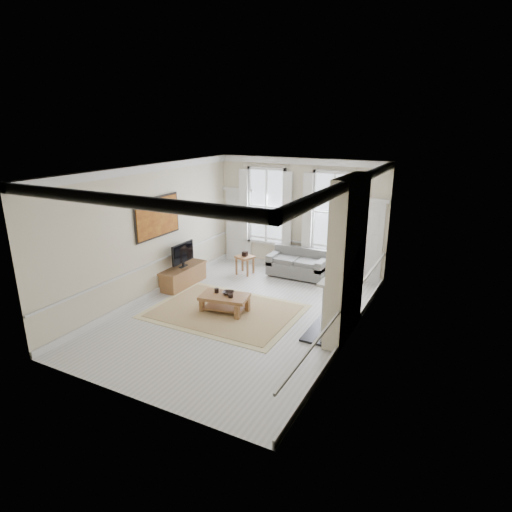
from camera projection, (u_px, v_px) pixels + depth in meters
The scene contains 23 objects.
floor at pixel (240, 315), 10.13m from camera, with size 7.20×7.20×0.00m, color #B7B5AD.
ceiling at pixel (238, 170), 9.11m from camera, with size 7.20×7.20×0.00m, color white.
back_wall at pixel (299, 216), 12.67m from camera, with size 5.20×5.20×0.00m, color beige.
left_wall at pixel (149, 233), 10.77m from camera, with size 7.20×7.20×0.00m, color beige.
right_wall at pixel (353, 263), 8.48m from camera, with size 7.20×7.20×0.00m, color beige.
window_left at pixel (267, 206), 13.03m from camera, with size 1.26×0.20×2.20m, color #B2BCC6, non-canonical shape.
window_right at pixel (333, 213), 12.10m from camera, with size 1.26×0.20×2.20m, color #B2BCC6, non-canonical shape.
door_left at pixel (239, 227), 13.70m from camera, with size 0.90×0.08×2.30m, color silver.
door_right at pixel (366, 243), 11.90m from camera, with size 0.90×0.08×2.30m, color silver.
painting at pixel (158, 217), 10.90m from camera, with size 0.05×1.66×1.06m, color #B3721E.
chimney_breast at pixel (347, 259), 8.72m from camera, with size 0.35×1.70×3.38m, color beige.
hearth at pixel (323, 328), 9.42m from camera, with size 0.55×1.50×0.05m, color black.
fireplace at pixel (334, 300), 9.12m from camera, with size 0.21×1.45×1.33m.
mirror at pixel (338, 241), 8.71m from camera, with size 0.06×1.26×1.06m, color gold.
sofa at pixel (298, 265), 12.56m from camera, with size 1.70×0.83×0.83m.
side_table at pixel (245, 260), 12.73m from camera, with size 0.58×0.58×0.56m.
rug at pixel (225, 311), 10.30m from camera, with size 3.50×2.60×0.02m, color #A17C53.
coffee_table at pixel (225, 298), 10.20m from camera, with size 1.24×0.86×0.43m.
ceramic_pot_a at pixel (217, 291), 10.31m from camera, with size 0.11×0.11×0.11m, color black.
ceramic_pot_b at pixel (231, 296), 10.03m from camera, with size 0.12×0.12×0.09m, color black.
bowl at pixel (228, 293), 10.23m from camera, with size 0.28×0.28×0.07m, color black.
tv_stand at pixel (183, 276), 11.88m from camera, with size 0.49×1.53×0.55m, color brown.
tv at pixel (183, 253), 11.67m from camera, with size 0.08×0.90×0.68m.
Camera 1 is at (4.60, -8.02, 4.39)m, focal length 30.00 mm.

